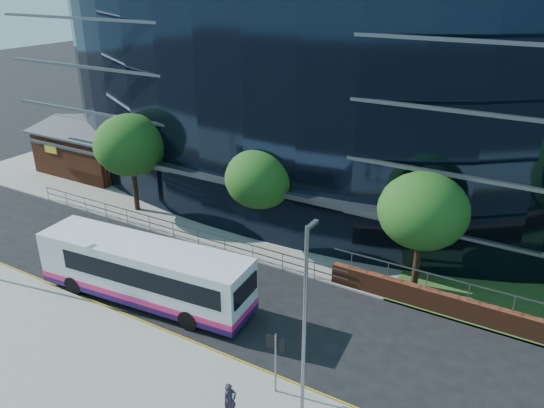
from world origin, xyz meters
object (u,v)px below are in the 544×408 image
Objects in this scene: streetlight_east at (305,322)px; brick_pavilion at (94,149)px; tree_far_a at (130,145)px; city_bus at (146,272)px; pedestrian at (230,401)px; tree_far_c at (423,211)px; street_sign at (276,351)px; tree_far_b at (260,178)px.

brick_pavilion is at bearing 150.76° from streetlight_east.
tree_far_a reaches higher than city_bus.
tree_far_a reaches higher than brick_pavilion.
tree_far_a is 21.34m from pedestrian.
tree_far_a is at bearing 180.00° from tree_far_c.
street_sign is 0.24× the size of city_bus.
tree_far_b is (-7.50, 11.09, 2.06)m from street_sign.
tree_far_a is 22.05m from streetlight_east.
streetlight_east is 5.14× the size of pedestrian.
brick_pavilion is 1.32× the size of tree_far_c.
city_bus is at bearing 164.73° from street_sign.
city_bus reaches higher than pedestrian.
brick_pavilion is 1.23× the size of tree_far_a.
tree_far_a is at bearing 149.54° from streetlight_east.
tree_far_c reaches higher than tree_far_b.
tree_far_c reaches higher than pedestrian.
street_sign is 11.14m from tree_far_c.
pedestrian is (25.72, -17.15, -1.01)m from brick_pavilion.
streetlight_east is (9.00, -11.67, 0.23)m from tree_far_b.
streetlight_east reaches higher than pedestrian.
street_sign is 9.36m from city_bus.
street_sign is 2.80m from streetlight_east.
streetlight_east is at bearing -29.24° from brick_pavilion.
brick_pavilion is at bearing 168.12° from tree_far_b.
tree_far_a is 12.17m from city_bus.
tree_far_c is at bearing 76.71° from street_sign.
tree_far_b is at bearing 2.86° from tree_far_a.
tree_far_a is (-17.50, 10.59, 2.71)m from street_sign.
tree_far_a is 1.07× the size of tree_far_c.
city_bus is (-11.51, -8.13, -2.86)m from tree_far_c.
street_sign is at bearing -29.65° from brick_pavilion.
city_bus is 7.61× the size of pedestrian.
tree_far_c is 4.18× the size of pedestrian.
pedestrian is at bearing -110.66° from street_sign.
pedestrian is at bearing -37.13° from tree_far_a.
city_bus is at bearing -99.96° from tree_far_b.
pedestrian is at bearing -104.53° from tree_far_c.
street_sign is at bearing -1.28° from pedestrian.
tree_far_c is (20.00, 0.00, -0.33)m from tree_far_a.
tree_far_a is (9.00, -4.50, 2.92)m from brick_pavilion.
pedestrian is (-2.28, -1.48, -3.51)m from streetlight_east.
street_sign is 20.63m from tree_far_a.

